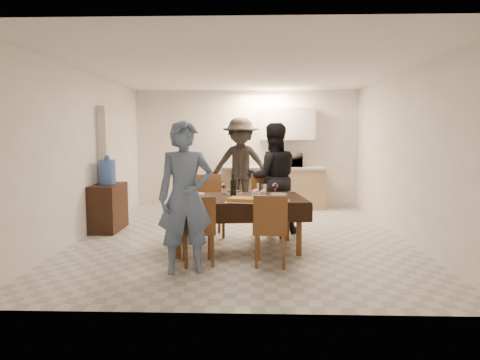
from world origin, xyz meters
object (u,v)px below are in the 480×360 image
object	(u,v)px
person_near	(186,197)
person_far	(273,178)
savoury_tart	(243,200)
water_jug	(107,172)
dining_table	(237,200)
wine_bottle	(233,185)
microwave	(289,160)
console	(108,207)
person_kitchen	(241,165)
water_pitcher	(262,191)

from	to	relation	value
person_near	person_far	world-z (taller)	person_far
savoury_tart	water_jug	bearing A→B (deg)	147.03
dining_table	savoury_tart	xyz separation A→B (m)	(0.10, -0.38, 0.06)
wine_bottle	microwave	world-z (taller)	microwave
water_jug	microwave	world-z (taller)	microwave
dining_table	console	xyz separation A→B (m)	(-2.21, 1.12, -0.31)
water_jug	wine_bottle	xyz separation A→B (m)	(2.16, -1.07, -0.09)
dining_table	person_kitchen	size ratio (longest dim) A/B	1.01
person_kitchen	water_jug	bearing A→B (deg)	-138.89
console	wine_bottle	world-z (taller)	wine_bottle
wine_bottle	savoury_tart	xyz separation A→B (m)	(0.15, -0.43, -0.14)
water_jug	person_near	size ratio (longest dim) A/B	0.23
water_jug	wine_bottle	world-z (taller)	water_jug
water_jug	water_pitcher	xyz separation A→B (m)	(2.56, -1.17, -0.15)
console	person_kitchen	world-z (taller)	person_kitchen
dining_table	person_near	size ratio (longest dim) A/B	1.12
water_pitcher	wine_bottle	bearing A→B (deg)	165.96
water_pitcher	savoury_tart	distance (m)	0.42
dining_table	water_pitcher	world-z (taller)	water_pitcher
console	water_pitcher	distance (m)	2.85
savoury_tart	person_kitchen	size ratio (longest dim) A/B	0.22
dining_table	savoury_tart	size ratio (longest dim) A/B	4.66
console	water_jug	size ratio (longest dim) A/B	2.06
wine_bottle	water_jug	bearing A→B (deg)	153.68
savoury_tart	person_far	size ratio (longest dim) A/B	0.24
dining_table	console	bearing A→B (deg)	146.74
console	wine_bottle	xyz separation A→B (m)	(2.16, -1.07, 0.51)
console	person_near	distance (m)	2.77
person_kitchen	dining_table	bearing A→B (deg)	-89.31
wine_bottle	person_kitchen	bearing A→B (deg)	89.73
console	person_near	xyz separation A→B (m)	(1.66, -2.17, 0.49)
water_pitcher	person_far	xyz separation A→B (m)	(0.20, 1.10, 0.06)
microwave	water_jug	bearing A→B (deg)	36.04
dining_table	wine_bottle	xyz separation A→B (m)	(-0.05, 0.05, 0.20)
microwave	dining_table	bearing A→B (deg)	73.66
console	water_pitcher	world-z (taller)	water_pitcher
dining_table	water_jug	distance (m)	2.49
water_pitcher	person_near	bearing A→B (deg)	-131.99
microwave	person_near	world-z (taller)	person_near
savoury_tart	person_near	bearing A→B (deg)	-134.13
water_jug	person_kitchen	distance (m)	2.88
savoury_tart	microwave	distance (m)	3.96
microwave	person_far	xyz separation A→B (m)	(-0.47, -2.42, -0.16)
water_pitcher	person_far	distance (m)	1.12
wine_bottle	person_far	size ratio (longest dim) A/B	0.19
console	person_near	world-z (taller)	person_near
water_pitcher	microwave	size ratio (longest dim) A/B	0.37
water_jug	water_pitcher	size ratio (longest dim) A/B	2.02
dining_table	wine_bottle	bearing A→B (deg)	128.58
dining_table	savoury_tart	distance (m)	0.40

